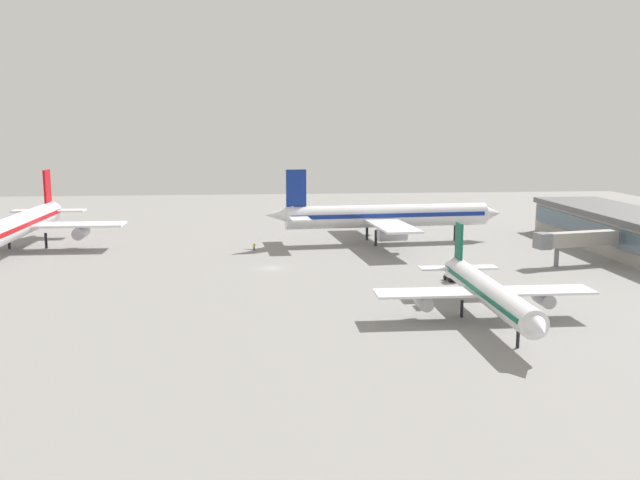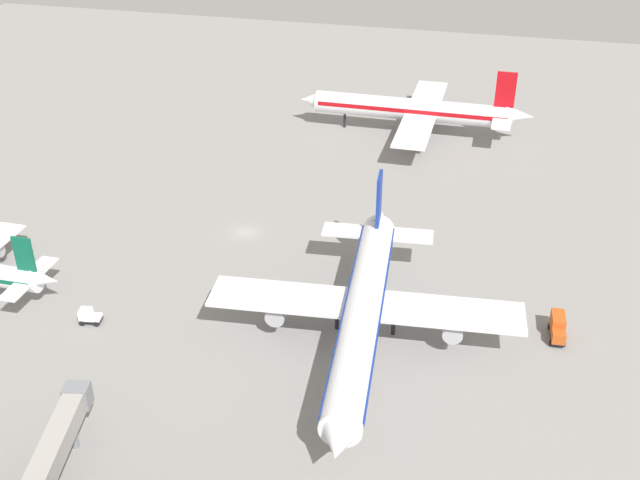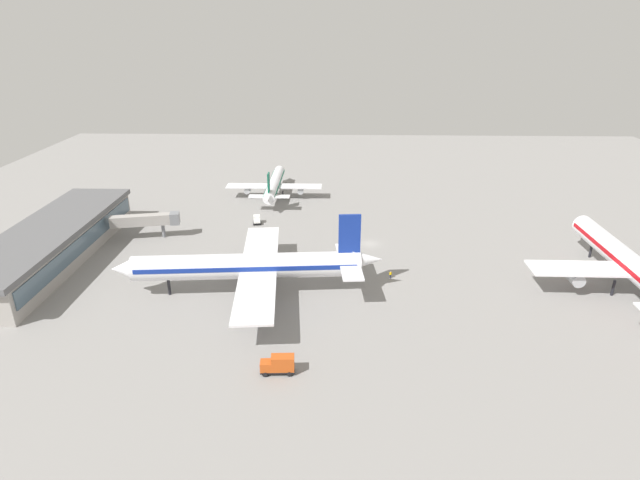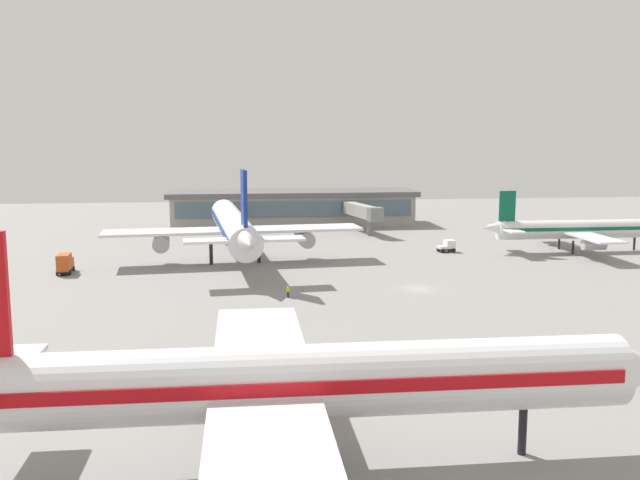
{
  "view_description": "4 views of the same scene",
  "coord_description": "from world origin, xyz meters",
  "px_view_note": "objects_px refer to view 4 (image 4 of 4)",
  "views": [
    {
      "loc": [
        -131.95,
        2.87,
        27.51
      ],
      "look_at": [
        14.43,
        -10.68,
        2.96
      ],
      "focal_mm": 39.06,
      "sensor_mm": 36.0,
      "label": 1
    },
    {
      "loc": [
        42.57,
        -115.64,
        70.16
      ],
      "look_at": [
        15.69,
        -6.76,
        4.47
      ],
      "focal_mm": 43.42,
      "sensor_mm": 36.0,
      "label": 2
    },
    {
      "loc": [
        124.07,
        -9.69,
        53.26
      ],
      "look_at": [
        5.32,
        -12.95,
        3.22
      ],
      "focal_mm": 28.82,
      "sensor_mm": 36.0,
      "label": 3
    },
    {
      "loc": [
        26.63,
        98.84,
        22.36
      ],
      "look_at": [
        12.42,
        -18.25,
        4.81
      ],
      "focal_mm": 39.35,
      "sensor_mm": 36.0,
      "label": 4
    }
  ],
  "objects_px": {
    "airplane_at_gate": "(289,382)",
    "catering_truck": "(65,263)",
    "airplane_distant": "(577,229)",
    "airplane_taxiing": "(233,226)",
    "ground_crew_worker": "(288,292)",
    "baggage_tug": "(448,246)"
  },
  "relations": [
    {
      "from": "ground_crew_worker",
      "to": "airplane_at_gate",
      "type": "bearing_deg",
      "value": -106.62
    },
    {
      "from": "airplane_at_gate",
      "to": "airplane_taxiing",
      "type": "bearing_deg",
      "value": 93.17
    },
    {
      "from": "catering_truck",
      "to": "ground_crew_worker",
      "type": "bearing_deg",
      "value": -125.03
    },
    {
      "from": "airplane_at_gate",
      "to": "airplane_taxiing",
      "type": "relative_size",
      "value": 0.95
    },
    {
      "from": "catering_truck",
      "to": "airplane_at_gate",
      "type": "bearing_deg",
      "value": -159.63
    },
    {
      "from": "airplane_at_gate",
      "to": "catering_truck",
      "type": "height_order",
      "value": "airplane_at_gate"
    },
    {
      "from": "airplane_taxiing",
      "to": "ground_crew_worker",
      "type": "xyz_separation_m",
      "value": [
        -7.53,
        30.53,
        -5.47
      ]
    },
    {
      "from": "ground_crew_worker",
      "to": "airplane_distant",
      "type": "bearing_deg",
      "value": 16.63
    },
    {
      "from": "airplane_taxiing",
      "to": "airplane_at_gate",
      "type": "bearing_deg",
      "value": 177.93
    },
    {
      "from": "airplane_distant",
      "to": "catering_truck",
      "type": "bearing_deg",
      "value": -173.3
    },
    {
      "from": "airplane_distant",
      "to": "catering_truck",
      "type": "relative_size",
      "value": 6.9
    },
    {
      "from": "airplane_taxiing",
      "to": "catering_truck",
      "type": "relative_size",
      "value": 10.03
    },
    {
      "from": "airplane_distant",
      "to": "baggage_tug",
      "type": "height_order",
      "value": "airplane_distant"
    },
    {
      "from": "airplane_at_gate",
      "to": "catering_truck",
      "type": "xyz_separation_m",
      "value": [
        31.31,
        -72.22,
        -4.3
      ]
    },
    {
      "from": "airplane_at_gate",
      "to": "airplane_taxiing",
      "type": "distance_m",
      "value": 80.97
    },
    {
      "from": "airplane_taxiing",
      "to": "catering_truck",
      "type": "bearing_deg",
      "value": 102.73
    },
    {
      "from": "baggage_tug",
      "to": "airplane_distant",
      "type": "bearing_deg",
      "value": -14.66
    },
    {
      "from": "airplane_distant",
      "to": "ground_crew_worker",
      "type": "distance_m",
      "value": 67.59
    },
    {
      "from": "ground_crew_worker",
      "to": "airplane_taxiing",
      "type": "bearing_deg",
      "value": 91.46
    },
    {
      "from": "baggage_tug",
      "to": "catering_truck",
      "type": "height_order",
      "value": "catering_truck"
    },
    {
      "from": "baggage_tug",
      "to": "airplane_taxiing",
      "type": "bearing_deg",
      "value": 177.36
    },
    {
      "from": "baggage_tug",
      "to": "ground_crew_worker",
      "type": "relative_size",
      "value": 2.07
    }
  ]
}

